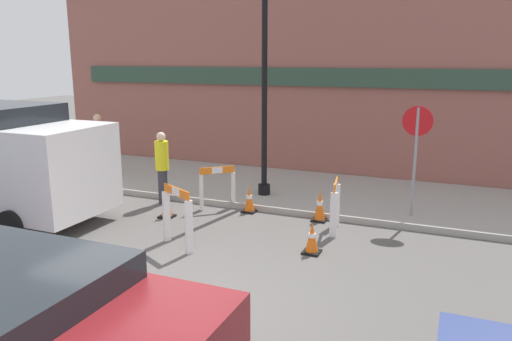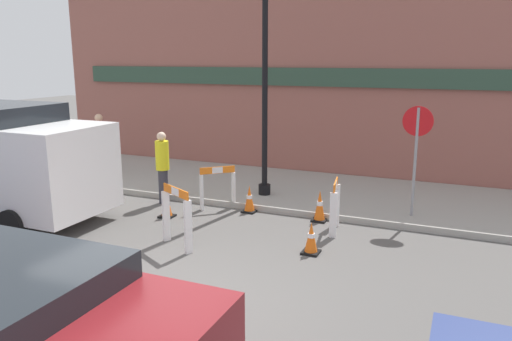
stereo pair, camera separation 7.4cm
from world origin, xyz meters
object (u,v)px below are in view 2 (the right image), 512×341
stop_sign (416,143)px  person_worker (163,165)px  streetlamp_post (265,20)px  person_pedestrian (100,141)px

stop_sign → person_worker: stop_sign is taller
streetlamp_post → person_worker: size_ratio=3.77×
streetlamp_post → person_pedestrian: (-5.16, 0.39, -3.10)m
stop_sign → person_pedestrian: (-8.58, 0.73, -0.62)m
streetlamp_post → stop_sign: size_ratio=2.80×
stop_sign → person_worker: 5.58m
streetlamp_post → person_pedestrian: bearing=175.7°
person_pedestrian → person_worker: bearing=140.6°
person_worker → person_pedestrian: person_pedestrian is taller
stop_sign → person_pedestrian: size_ratio=1.36×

